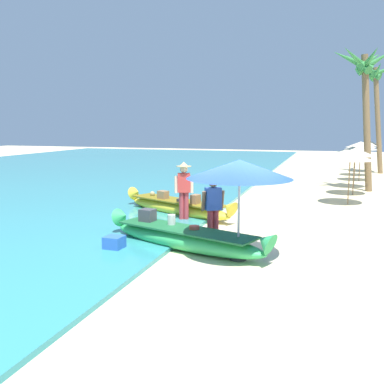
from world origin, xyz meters
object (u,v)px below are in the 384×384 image
at_px(palm_tree_tall_inland, 376,87).
at_px(person_tourist_customer, 213,207).
at_px(boat_yellow_midground, 178,207).
at_px(boat_green_foreground, 184,238).
at_px(palm_tree_leaning_seaward, 364,77).
at_px(person_vendor_hatted, 184,188).
at_px(cooler_box, 114,244).
at_px(patio_umbrella_large, 239,170).

bearing_deg(palm_tree_tall_inland, person_tourist_customer, -105.05).
xyz_separation_m(boat_yellow_midground, person_tourist_customer, (1.93, -3.00, 0.63)).
bearing_deg(person_tourist_customer, boat_green_foreground, -132.27).
relative_size(boat_green_foreground, palm_tree_leaning_seaward, 0.73).
bearing_deg(boat_yellow_midground, person_vendor_hatted, -60.69).
relative_size(boat_green_foreground, boat_yellow_midground, 1.03).
height_order(boat_green_foreground, person_vendor_hatted, person_vendor_hatted).
bearing_deg(palm_tree_leaning_seaward, cooler_box, -116.20).
distance_m(boat_green_foreground, palm_tree_leaning_seaward, 12.54).
relative_size(boat_green_foreground, palm_tree_tall_inland, 0.69).
xyz_separation_m(boat_green_foreground, cooler_box, (-1.43, -0.69, -0.10)).
distance_m(palm_tree_tall_inland, cooler_box, 21.00).
distance_m(boat_yellow_midground, patio_umbrella_large, 5.07).
relative_size(palm_tree_leaning_seaward, cooler_box, 15.08).
bearing_deg(person_tourist_customer, patio_umbrella_large, -49.37).
relative_size(person_vendor_hatted, patio_umbrella_large, 0.81).
xyz_separation_m(person_vendor_hatted, person_tourist_customer, (1.44, -2.12, -0.12)).
distance_m(person_vendor_hatted, cooler_box, 3.52).
height_order(patio_umbrella_large, palm_tree_tall_inland, palm_tree_tall_inland).
xyz_separation_m(boat_yellow_midground, cooler_box, (-0.02, -4.26, -0.10)).
relative_size(palm_tree_tall_inland, palm_tree_leaning_seaward, 1.05).
distance_m(boat_yellow_midground, person_tourist_customer, 3.62).
bearing_deg(person_tourist_customer, boat_yellow_midground, 122.84).
bearing_deg(person_vendor_hatted, palm_tree_tall_inland, 68.43).
xyz_separation_m(patio_umbrella_large, palm_tree_tall_inland, (4.03, 18.96, 3.07)).
xyz_separation_m(person_tourist_customer, palm_tree_leaning_seaward, (3.75, 10.32, 3.90)).
xyz_separation_m(palm_tree_tall_inland, cooler_box, (-6.80, -19.28, -4.81)).
relative_size(boat_yellow_midground, person_tourist_customer, 2.65).
relative_size(patio_umbrella_large, palm_tree_leaning_seaward, 0.37).
bearing_deg(person_vendor_hatted, person_tourist_customer, -55.77).
relative_size(person_vendor_hatted, palm_tree_leaning_seaward, 0.29).
height_order(boat_yellow_midground, palm_tree_leaning_seaward, palm_tree_leaning_seaward).
bearing_deg(person_vendor_hatted, patio_umbrella_large, -53.68).
xyz_separation_m(boat_yellow_midground, palm_tree_tall_inland, (6.78, 15.02, 4.71)).
xyz_separation_m(boat_yellow_midground, patio_umbrella_large, (2.74, -3.94, 1.64)).
bearing_deg(boat_yellow_midground, boat_green_foreground, -68.42).
bearing_deg(patio_umbrella_large, person_tourist_customer, 130.63).
height_order(boat_yellow_midground, cooler_box, boat_yellow_midground).
xyz_separation_m(person_tourist_customer, patio_umbrella_large, (0.81, -0.94, 1.01)).
relative_size(person_vendor_hatted, person_tourist_customer, 1.10).
relative_size(boat_green_foreground, person_vendor_hatted, 2.46).
xyz_separation_m(boat_green_foreground, boat_yellow_midground, (-1.41, 3.57, -0.00)).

